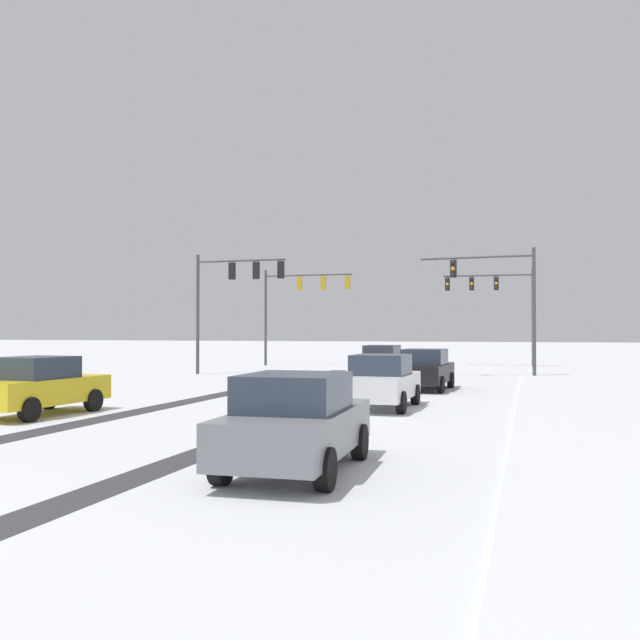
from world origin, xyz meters
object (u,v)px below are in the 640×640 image
object	(u,v)px
traffic_signal_near_left	(232,286)
car_grey_fifth	(296,422)
traffic_signal_far_right	(496,295)
car_black_second	(425,369)
traffic_signal_near_right	(502,290)
car_white_third	(382,381)
car_red_lead	(382,361)
car_yellow_cab_fourth	(39,386)
traffic_signal_far_left	(300,295)

from	to	relation	value
traffic_signal_near_left	car_grey_fifth	size ratio (longest dim) A/B	1.56
traffic_signal_far_right	car_black_second	xyz separation A→B (m)	(-1.81, -20.30, -3.97)
traffic_signal_near_left	traffic_signal_near_right	size ratio (longest dim) A/B	1.00
car_white_third	car_grey_fifth	size ratio (longest dim) A/B	0.98
car_red_lead	car_yellow_cab_fourth	size ratio (longest dim) A/B	0.99
car_yellow_cab_fourth	car_grey_fifth	size ratio (longest dim) A/B	1.00
traffic_signal_near_right	car_grey_fifth	distance (m)	25.30
car_black_second	car_yellow_cab_fourth	bearing A→B (deg)	-128.46
traffic_signal_near_left	traffic_signal_far_left	bearing A→B (deg)	87.48
traffic_signal_near_left	car_black_second	world-z (taller)	traffic_signal_near_left
traffic_signal_far_right	car_white_third	distance (m)	27.54
traffic_signal_near_right	traffic_signal_far_left	world-z (taller)	same
car_black_second	car_red_lead	bearing A→B (deg)	114.71
car_red_lead	traffic_signal_far_left	bearing A→B (deg)	128.69
car_white_third	car_grey_fifth	world-z (taller)	same
traffic_signal_near_left	traffic_signal_far_left	world-z (taller)	same
car_red_lead	car_black_second	size ratio (longest dim) A/B	0.99
traffic_signal_far_right	traffic_signal_far_left	size ratio (longest dim) A/B	1.00
traffic_signal_near_left	car_yellow_cab_fourth	xyz separation A→B (m)	(2.30, -17.87, -3.94)
car_yellow_cab_fourth	car_grey_fifth	bearing A→B (deg)	-28.67
car_yellow_cab_fourth	traffic_signal_near_left	bearing A→B (deg)	97.33
traffic_signal_near_right	car_yellow_cab_fourth	xyz separation A→B (m)	(-11.62, -19.87, -3.59)
traffic_signal_near_left	car_black_second	distance (m)	13.64
car_black_second	car_grey_fifth	bearing A→B (deg)	-89.09
car_red_lead	traffic_signal_far_right	bearing A→B (deg)	69.59
traffic_signal_near_right	car_black_second	bearing A→B (deg)	-107.03
car_yellow_cab_fourth	traffic_signal_far_right	bearing A→B (deg)	71.12
traffic_signal_near_right	traffic_signal_far_left	size ratio (longest dim) A/B	1.00
traffic_signal_far_right	car_grey_fifth	size ratio (longest dim) A/B	1.56
car_yellow_cab_fourth	car_black_second	bearing A→B (deg)	51.54
car_white_third	traffic_signal_near_right	bearing A→B (deg)	79.26
car_red_lead	car_yellow_cab_fourth	distance (m)	19.14
car_black_second	traffic_signal_far_left	bearing A→B (deg)	123.37
traffic_signal_near_right	car_red_lead	size ratio (longest dim) A/B	1.57
traffic_signal_far_left	car_yellow_cab_fourth	world-z (taller)	traffic_signal_far_left
traffic_signal_far_left	car_black_second	distance (m)	20.15
traffic_signal_far_right	car_grey_fifth	world-z (taller)	traffic_signal_far_right
traffic_signal_near_right	car_black_second	xyz separation A→B (m)	(-2.61, -8.53, -3.59)
traffic_signal_far_left	car_grey_fifth	distance (m)	34.96
traffic_signal_near_left	car_white_third	size ratio (longest dim) A/B	1.58
traffic_signal_far_right	traffic_signal_far_left	bearing A→B (deg)	-163.31
car_white_third	traffic_signal_near_left	bearing A→B (deg)	129.39
car_white_third	car_grey_fifth	bearing A→B (deg)	-86.59
traffic_signal_far_left	car_red_lead	world-z (taller)	traffic_signal_far_left
traffic_signal_far_left	car_white_third	distance (m)	25.95
traffic_signal_far_right	car_black_second	world-z (taller)	traffic_signal_far_right
car_red_lead	traffic_signal_near_right	bearing A→B (deg)	15.80
traffic_signal_near_right	car_white_third	size ratio (longest dim) A/B	1.58
car_grey_fifth	car_black_second	bearing A→B (deg)	90.91
traffic_signal_near_left	car_white_third	bearing A→B (deg)	-50.61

